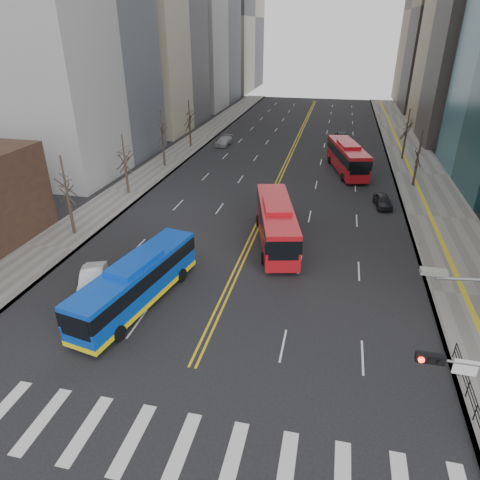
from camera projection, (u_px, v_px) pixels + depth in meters
The scene contains 14 objects.
ground at pixel (157, 444), 19.43m from camera, with size 220.00×220.00×0.00m, color black.
sidewalk_right at pixel (420, 174), 55.22m from camera, with size 7.00×130.00×0.15m, color slate.
sidewalk_left at pixel (172, 158), 61.99m from camera, with size 5.00×130.00×0.15m, color slate.
crosswalk at pixel (157, 444), 19.43m from camera, with size 26.70×4.00×0.01m.
centerline at pixel (293, 148), 67.47m from camera, with size 0.55×100.00×0.01m.
pedestrian_railing at pixel (468, 387), 21.46m from camera, with size 0.06×6.06×1.02m.
street_trees at pixel (213, 146), 48.87m from camera, with size 35.20×47.20×7.60m.
blue_bus at pixel (137, 281), 28.60m from camera, with size 4.55×11.82×3.38m.
red_bus_near at pixel (276, 221), 36.83m from camera, with size 5.48×12.07×3.72m.
red_bus_far at pixel (347, 156), 55.44m from camera, with size 5.64×12.35×3.79m.
car_white at pixel (93, 280), 30.72m from camera, with size 1.56×4.47×1.47m, color white.
car_dark_mid at pixel (383, 201), 45.04m from camera, with size 1.54×3.83×1.30m, color black.
car_silver at pixel (224, 141), 68.88m from camera, with size 1.91×4.69×1.36m, color #9D9DA2.
car_dark_far at pixel (342, 137), 71.40m from camera, with size 2.21×4.80×1.33m, color black.
Camera 1 is at (6.65, -12.10, 16.96)m, focal length 32.00 mm.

